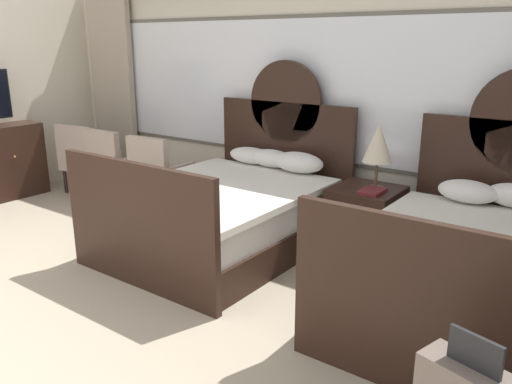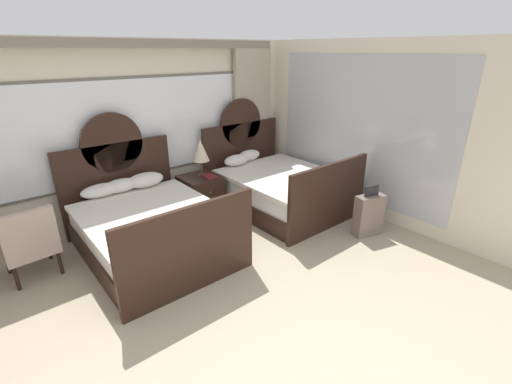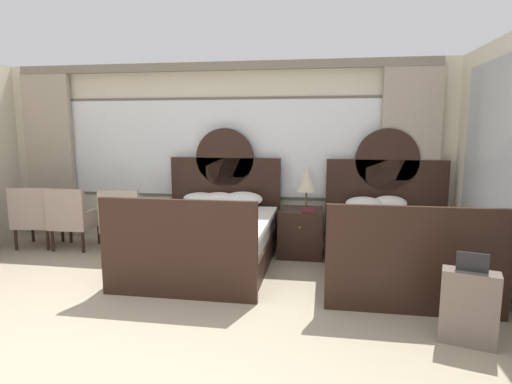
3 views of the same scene
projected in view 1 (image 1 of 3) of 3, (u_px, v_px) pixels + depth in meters
wall_back_window at (283, 91)px, 5.61m from camera, size 6.78×0.22×2.70m
bed_near_window at (228, 209)px, 4.95m from camera, size 1.66×2.16×1.74m
bed_near_mirror at (480, 271)px, 3.63m from camera, size 1.66×2.16×1.74m
nightstand_between_beds at (365, 221)px, 4.77m from camera, size 0.59×0.61×0.64m
table_lamp_on_nightstand at (378, 144)px, 4.55m from camera, size 0.27×0.27×0.60m
book_on_nightstand at (372, 191)px, 4.52m from camera, size 0.18×0.26×0.03m
armchair_by_window_left at (158, 172)px, 5.93m from camera, size 0.60×0.60×0.90m
armchair_by_window_centre at (113, 163)px, 6.38m from camera, size 0.58×0.58×0.90m
armchair_by_window_right at (84, 157)px, 6.71m from camera, size 0.64×0.64×0.90m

